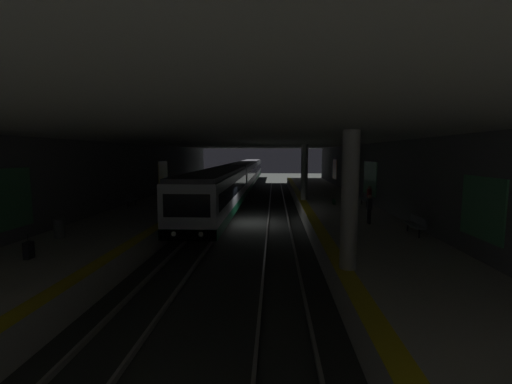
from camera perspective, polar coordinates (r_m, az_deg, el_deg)
name	(u,v)px	position (r m, az deg, el deg)	size (l,w,h in m)	color
ground_plane	(247,223)	(24.13, -1.53, -5.16)	(120.00, 120.00, 0.00)	#2D302D
track_left	(278,222)	(24.04, 3.73, -5.02)	(60.00, 1.53, 0.16)	gray
track_right	(216,222)	(24.39, -6.71, -4.89)	(60.00, 1.53, 0.16)	gray
platform_left	(342,217)	(24.40, 14.02, -3.97)	(60.00, 5.30, 1.06)	beige
platform_right	(155,215)	(25.40, -16.45, -3.64)	(60.00, 5.30, 1.06)	beige
wall_left	(386,184)	(24.85, 20.73, 1.29)	(60.00, 0.56, 5.60)	slate
wall_right	(113,183)	(26.22, -22.60, 1.46)	(60.00, 0.56, 5.60)	slate
ceiling_slab	(247,139)	(23.66, -1.57, 8.73)	(60.00, 19.40, 0.40)	#ADAAA3
pillar_near	(350,201)	(11.58, 15.27, -1.38)	(0.56, 0.56, 4.55)	gray
pillar_far	(304,172)	(28.30, 8.03, 3.28)	(0.56, 0.56, 4.55)	gray
metro_train	(241,176)	(42.54, -2.49, 2.62)	(53.08, 2.83, 3.49)	#B7BCC6
bench_left_near	(415,224)	(17.84, 24.93, -4.76)	(1.70, 0.47, 0.86)	#262628
bench_left_mid	(365,199)	(26.26, 17.67, -1.04)	(1.70, 0.47, 0.86)	#262628
bench_left_far	(349,190)	(31.71, 15.11, 0.28)	(1.70, 0.47, 0.86)	#262628
bench_right_near	(131,199)	(26.60, -20.07, -1.03)	(1.70, 0.47, 0.86)	#262628
bench_right_mid	(170,186)	(35.44, -14.09, 0.94)	(1.70, 0.47, 0.86)	#262628
person_waiting_near	(369,196)	(24.85, 18.25, -0.70)	(0.60, 0.22, 1.58)	#393939
person_standing_far	(369,208)	(19.59, 18.27, -2.55)	(0.60, 0.22, 1.58)	black
suitcase_rolling	(29,250)	(15.08, -33.54, -8.05)	(0.35, 0.22, 0.92)	black
backpack_on_floor	(334,202)	(26.31, 12.80, -1.59)	(0.30, 0.20, 0.40)	#1E512D
trash_bin	(59,228)	(17.96, -29.82, -5.27)	(0.44, 0.44, 0.85)	#595B5E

